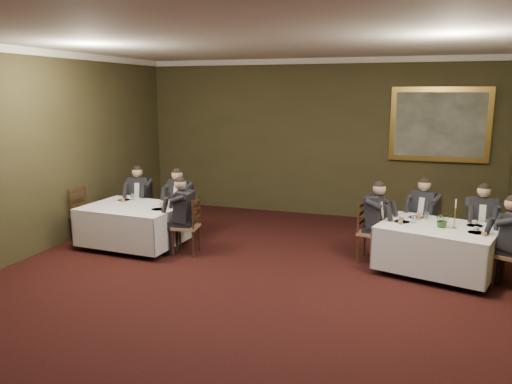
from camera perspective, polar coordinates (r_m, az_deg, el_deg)
The scene contains 26 objects.
ground at distance 7.08m, azimuth -1.93°, elevation -11.80°, with size 10.00×10.00×0.00m, color black.
ceiling at distance 6.55m, azimuth -2.15°, elevation 17.62°, with size 8.00×10.00×0.10m, color silver.
back_wall at distance 11.37m, azimuth 6.86°, elevation 6.10°, with size 8.00×0.10×3.50m, color #38351C.
left_wall at distance 8.82m, azimuth -27.24°, elevation 3.37°, with size 0.10×10.00×3.50m, color #38351C.
crown_molding at distance 6.54m, azimuth -2.15°, elevation 17.10°, with size 8.00×10.00×0.12m.
table_main at distance 8.24m, azimuth 19.98°, elevation -5.79°, with size 1.97×1.70×0.67m.
table_second at distance 9.34m, azimuth -13.77°, elevation -3.43°, with size 1.80×1.42×0.67m.
chair_main_backleft at distance 9.20m, azimuth 18.58°, elevation -5.00°, with size 0.59×0.58×1.00m.
diner_main_backleft at distance 9.13m, azimuth 18.64°, elevation -3.64°, with size 0.58×0.61×1.35m.
chair_main_backright at distance 9.02m, azimuth 24.09°, elevation -5.75°, with size 0.46×0.44×1.00m.
diner_main_backright at distance 8.95m, azimuth 24.21°, elevation -4.37°, with size 0.43×0.50×1.35m.
chair_main_endleft at distance 8.59m, azimuth 13.00°, elevation -5.84°, with size 0.49×0.51×1.00m.
diner_main_endleft at distance 8.53m, azimuth 13.15°, elevation -4.39°, with size 0.54×0.48×1.35m.
chair_main_endright at distance 8.12m, azimuth 27.24°, elevation -7.89°, with size 0.58×0.58×1.00m.
chair_sec_backleft at distance 10.34m, azimuth -12.98°, elevation -2.90°, with size 0.50×0.49×1.00m.
diner_sec_backleft at distance 10.28m, azimuth -13.06°, elevation -1.68°, with size 0.48×0.54×1.35m.
chair_sec_backright at distance 9.85m, azimuth -8.53°, elevation -3.44°, with size 0.49×0.48×1.00m.
diner_sec_backright at distance 9.79m, azimuth -8.60°, elevation -2.17°, with size 0.46×0.53×1.35m.
chair_sec_endright at distance 8.81m, azimuth -7.90°, elevation -5.22°, with size 0.48×0.49×1.00m.
diner_sec_endright at distance 8.75m, azimuth -8.01°, elevation -3.78°, with size 0.53×0.46×1.35m.
chair_sec_endleft at distance 10.05m, azimuth -18.81°, elevation -3.65°, with size 0.48×0.50×1.00m.
centerpiece at distance 8.07m, azimuth 20.57°, elevation -2.90°, with size 0.24×0.21×0.27m, color #2D5926.
candlestick at distance 8.09m, azimuth 21.76°, elevation -2.68°, with size 0.07×0.07×0.46m.
place_setting_table_main at distance 8.62m, azimuth 18.18°, elevation -2.54°, with size 0.33×0.31×0.14m.
place_setting_table_second at distance 9.81m, azimuth -14.51°, elevation -0.68°, with size 0.33×0.32×0.14m.
painting at distance 11.06m, azimuth 20.25°, elevation 7.24°, with size 1.98×0.09×1.53m.
Camera 1 is at (2.28, -6.09, 2.80)m, focal length 35.00 mm.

